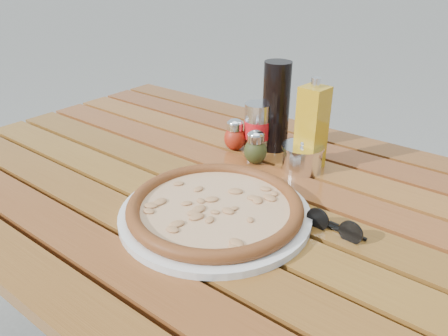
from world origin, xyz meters
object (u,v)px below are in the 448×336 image
Objects in this scene: oregano_shaker at (256,148)px; parmesan_tin at (302,157)px; table at (218,213)px; dark_bottle at (276,107)px; pizza at (215,206)px; soda_can at (258,127)px; olive_oil_cruet at (312,128)px; sunglasses at (334,226)px; plate at (215,214)px; pepper_shaker at (235,135)px.

oregano_shaker is 0.11m from parmesan_tin.
table is 14.14× the size of parmesan_tin.
dark_bottle reaches higher than table.
soda_can reaches higher than pizza.
oregano_shaker is (-0.07, 0.24, 0.02)m from pizza.
parmesan_tin is at bearing 58.51° from table.
dark_bottle is (-0.01, 0.10, 0.07)m from oregano_shaker.
pizza is at bearing -53.85° from table.
table is 0.18m from oregano_shaker.
sunglasses is (0.17, -0.21, -0.08)m from olive_oil_cruet.
dark_bottle reaches higher than plate.
pizza reaches higher than plate.
parmesan_tin reaches higher than sunglasses.
plate is at bearing -76.10° from dark_bottle.
oregano_shaker is 0.12m from dark_bottle.
dark_bottle reaches higher than oregano_shaker.
table is at bearing 178.95° from sunglasses.
parmesan_tin is (-0.01, -0.02, -0.07)m from olive_oil_cruet.
dark_bottle reaches higher than sunglasses.
olive_oil_cruet is at bearing -3.30° from soda_can.
plate is 0.33m from soda_can.
soda_can is 0.57× the size of olive_oil_cruet.
pepper_shaker is 1.00× the size of oregano_shaker.
plate is 3.64× the size of parmesan_tin.
dark_bottle is 1.83× the size of soda_can.
pizza is 0.36m from dark_bottle.
table is at bearing -119.86° from olive_oil_cruet.
dark_bottle is (0.07, 0.07, 0.07)m from pepper_shaker.
oregano_shaker is at bearing -151.51° from olive_oil_cruet.
parmesan_tin is (0.11, 0.17, 0.11)m from table.
dark_bottle is at bearing 161.81° from olive_oil_cruet.
plate is 0.28m from parmesan_tin.
sunglasses is at bearing 23.71° from plate.
soda_can reaches higher than parmesan_tin.
table is 0.16m from pizza.
olive_oil_cruet is at bearing 8.09° from pepper_shaker.
oregano_shaker is at bearing 107.07° from pizza.
sunglasses is (0.31, -0.22, -0.04)m from soda_can.
olive_oil_cruet is at bearing 83.35° from plate.
parmesan_tin is at bearing 1.64° from pepper_shaker.
table is at bearing -64.18° from pepper_shaker.
soda_can is 1.09× the size of sunglasses.
dark_bottle is 0.15m from parmesan_tin.
sunglasses is (0.28, -0.02, 0.09)m from table.
parmesan_tin is (0.14, -0.03, -0.03)m from soda_can.
sunglasses is at bearing -29.19° from oregano_shaker.
plate is 0.32m from pepper_shaker.
pepper_shaker is 0.68× the size of soda_can.
pizza is (0.08, -0.11, 0.10)m from table.
pepper_shaker is at bearing 155.23° from sunglasses.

